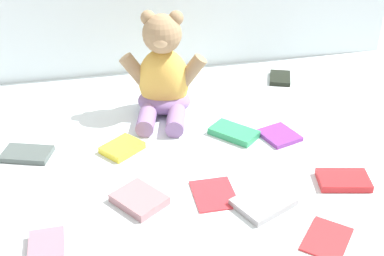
% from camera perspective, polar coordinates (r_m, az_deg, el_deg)
% --- Properties ---
extents(ground_plane, '(3.20, 3.20, 0.00)m').
position_cam_1_polar(ground_plane, '(1.33, -0.56, -1.51)').
color(ground_plane, silver).
extents(teddy_bear, '(0.25, 0.24, 0.30)m').
position_cam_1_polar(teddy_bear, '(1.42, -3.32, 5.85)').
color(teddy_bear, '#E5B24C').
rests_on(teddy_bear, ground_plane).
extents(book_case_0, '(0.11, 0.12, 0.01)m').
position_cam_1_polar(book_case_0, '(1.36, 9.97, -0.83)').
color(book_case_0, purple).
rests_on(book_case_0, ground_plane).
extents(book_case_1, '(0.14, 0.14, 0.01)m').
position_cam_1_polar(book_case_1, '(1.06, 15.25, -12.12)').
color(book_case_1, red).
rests_on(book_case_1, ground_plane).
extents(book_case_2, '(0.07, 0.11, 0.02)m').
position_cam_1_polar(book_case_2, '(1.04, -16.33, -13.28)').
color(book_case_2, '#AB7185').
rests_on(book_case_2, ground_plane).
extents(book_case_4, '(0.13, 0.10, 0.02)m').
position_cam_1_polar(book_case_4, '(1.22, 17.00, -5.75)').
color(book_case_4, red).
rests_on(book_case_4, ground_plane).
extents(book_case_5, '(0.15, 0.14, 0.02)m').
position_cam_1_polar(book_case_5, '(1.12, 8.19, -8.45)').
color(book_case_5, '#9E9B9F').
rests_on(book_case_5, ground_plane).
extents(book_case_6, '(0.14, 0.14, 0.02)m').
position_cam_1_polar(book_case_6, '(1.35, 4.88, -0.62)').
color(book_case_6, '#2F9C62').
rests_on(book_case_6, ground_plane).
extents(book_case_7, '(0.13, 0.14, 0.02)m').
position_cam_1_polar(book_case_7, '(1.12, -6.06, -8.14)').
color(book_case_7, '#A6767D').
rests_on(book_case_7, ground_plane).
extents(book_case_8, '(0.10, 0.12, 0.01)m').
position_cam_1_polar(book_case_8, '(1.69, 10.07, 5.68)').
color(book_case_8, black).
rests_on(book_case_8, ground_plane).
extents(book_case_9, '(0.14, 0.11, 0.01)m').
position_cam_1_polar(book_case_9, '(1.33, -18.43, -2.84)').
color(book_case_9, '#4A5654').
rests_on(book_case_9, ground_plane).
extents(book_case_10, '(0.12, 0.12, 0.02)m').
position_cam_1_polar(book_case_10, '(1.30, -8.02, -2.26)').
color(book_case_10, yellow).
rests_on(book_case_10, ground_plane).
extents(book_case_11, '(0.09, 0.12, 0.01)m').
position_cam_1_polar(book_case_11, '(1.14, 2.56, -7.52)').
color(book_case_11, red).
rests_on(book_case_11, ground_plane).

